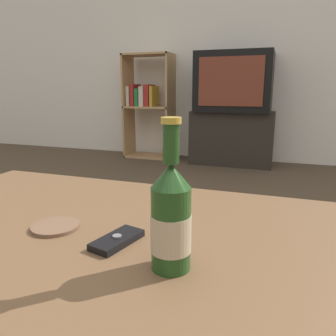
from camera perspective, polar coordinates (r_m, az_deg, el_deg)
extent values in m
cube|color=silver|center=(3.66, 15.49, 21.73)|extent=(8.00, 0.05, 2.60)
cube|color=brown|center=(0.73, -6.87, -12.61)|extent=(1.32, 0.73, 0.04)
cylinder|color=brown|center=(1.37, -24.27, -11.09)|extent=(0.07, 0.07, 0.41)
cube|color=#28231E|center=(3.41, 11.04, 5.18)|extent=(0.81, 0.37, 0.53)
cube|color=black|center=(3.38, 11.47, 14.44)|extent=(0.72, 0.49, 0.57)
cube|color=maroon|center=(3.13, 10.81, 14.57)|extent=(0.59, 0.01, 0.44)
cube|color=tan|center=(3.78, -6.90, 10.56)|extent=(0.02, 0.30, 1.12)
cube|color=tan|center=(3.59, 0.48, 10.50)|extent=(0.02, 0.30, 1.12)
cube|color=tan|center=(3.75, -3.20, 2.13)|extent=(0.52, 0.30, 0.02)
cube|color=tan|center=(3.68, -3.31, 10.55)|extent=(0.52, 0.30, 0.02)
cube|color=tan|center=(3.69, -3.43, 19.11)|extent=(0.52, 0.30, 0.02)
cube|color=beige|center=(3.76, -6.42, 12.34)|extent=(0.04, 0.21, 0.21)
cube|color=maroon|center=(3.74, -5.69, 12.51)|extent=(0.04, 0.21, 0.23)
cube|color=#236B38|center=(3.72, -4.94, 12.17)|extent=(0.04, 0.21, 0.19)
cube|color=beige|center=(3.69, -4.12, 12.35)|extent=(0.05, 0.21, 0.21)
cube|color=maroon|center=(3.67, -3.24, 12.51)|extent=(0.06, 0.21, 0.23)
cube|color=#B7932D|center=(3.65, -2.43, 12.39)|extent=(0.03, 0.21, 0.22)
cylinder|color=#1E4219|center=(0.56, 0.51, -10.53)|extent=(0.07, 0.07, 0.14)
cylinder|color=tan|center=(0.56, 0.51, -11.20)|extent=(0.07, 0.07, 0.06)
cone|color=#1E4219|center=(0.53, 0.53, -1.33)|extent=(0.07, 0.07, 0.04)
cylinder|color=#1E4219|center=(0.52, 0.55, 4.23)|extent=(0.03, 0.03, 0.06)
cylinder|color=#B79333|center=(0.51, 0.56, 8.29)|extent=(0.03, 0.03, 0.01)
cube|color=black|center=(0.67, -8.80, -12.28)|extent=(0.08, 0.12, 0.01)
cylinder|color=slate|center=(0.67, -8.83, -11.63)|extent=(0.02, 0.02, 0.00)
cylinder|color=brown|center=(0.78, -18.97, -9.60)|extent=(0.10, 0.10, 0.01)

